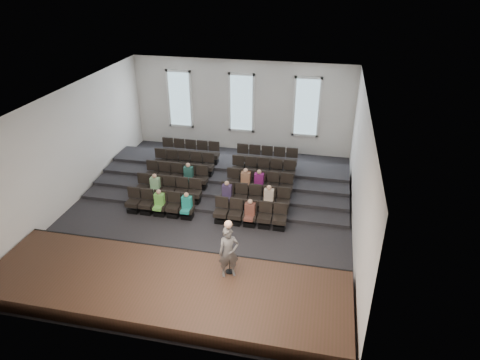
# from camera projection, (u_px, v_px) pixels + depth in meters

# --- Properties ---
(ground) EXTENTS (14.00, 14.00, 0.00)m
(ground) POSITION_uv_depth(u_px,v_px,m) (208.00, 212.00, 18.27)
(ground) COLOR #232326
(ground) RESTS_ON ground
(ceiling) EXTENTS (12.00, 14.00, 0.02)m
(ceiling) POSITION_uv_depth(u_px,v_px,m) (204.00, 98.00, 15.96)
(ceiling) COLOR white
(ceiling) RESTS_ON ground
(wall_back) EXTENTS (12.00, 0.04, 5.00)m
(wall_back) POSITION_uv_depth(u_px,v_px,m) (242.00, 106.00, 23.21)
(wall_back) COLOR silver
(wall_back) RESTS_ON ground
(wall_front) EXTENTS (12.00, 0.04, 5.00)m
(wall_front) POSITION_uv_depth(u_px,v_px,m) (131.00, 270.00, 11.03)
(wall_front) COLOR silver
(wall_front) RESTS_ON ground
(wall_left) EXTENTS (0.04, 14.00, 5.00)m
(wall_left) POSITION_uv_depth(u_px,v_px,m) (70.00, 147.00, 18.23)
(wall_left) COLOR silver
(wall_left) RESTS_ON ground
(wall_right) EXTENTS (0.04, 14.00, 5.00)m
(wall_right) POSITION_uv_depth(u_px,v_px,m) (361.00, 173.00, 16.01)
(wall_right) COLOR silver
(wall_right) RESTS_ON ground
(stage) EXTENTS (11.80, 3.60, 0.50)m
(stage) POSITION_uv_depth(u_px,v_px,m) (165.00, 288.00, 13.73)
(stage) COLOR #3C241A
(stage) RESTS_ON ground
(stage_lip) EXTENTS (11.80, 0.06, 0.52)m
(stage_lip) POSITION_uv_depth(u_px,v_px,m) (183.00, 254.00, 15.27)
(stage_lip) COLOR black
(stage_lip) RESTS_ON ground
(risers) EXTENTS (11.80, 4.80, 0.60)m
(risers) POSITION_uv_depth(u_px,v_px,m) (226.00, 175.00, 20.93)
(risers) COLOR #232326
(risers) RESTS_ON ground
(seating_rows) EXTENTS (6.80, 4.70, 1.67)m
(seating_rows) POSITION_uv_depth(u_px,v_px,m) (217.00, 182.00, 19.30)
(seating_rows) COLOR black
(seating_rows) RESTS_ON ground
(windows) EXTENTS (8.44, 0.10, 3.24)m
(windows) POSITION_uv_depth(u_px,v_px,m) (241.00, 103.00, 23.06)
(windows) COLOR white
(windows) RESTS_ON wall_back
(audience) EXTENTS (5.45, 2.64, 1.10)m
(audience) POSITION_uv_depth(u_px,v_px,m) (215.00, 191.00, 18.24)
(audience) COLOR #65B749
(audience) RESTS_ON seating_rows
(speaker) EXTENTS (0.77, 0.66, 1.79)m
(speaker) POSITION_uv_depth(u_px,v_px,m) (229.00, 252.00, 13.51)
(speaker) COLOR #53504F
(speaker) RESTS_ON stage
(mic_stand) EXTENTS (0.27, 0.27, 1.59)m
(mic_stand) POSITION_uv_depth(u_px,v_px,m) (229.00, 260.00, 13.83)
(mic_stand) COLOR black
(mic_stand) RESTS_ON stage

